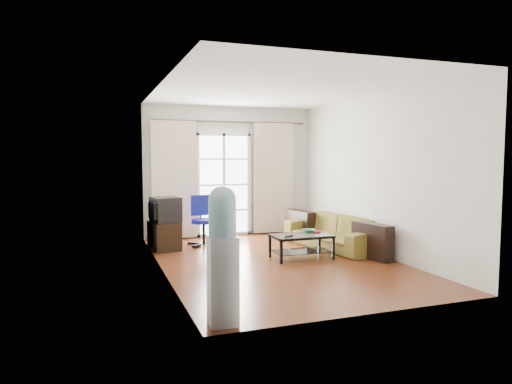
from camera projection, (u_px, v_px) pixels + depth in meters
floor at (276, 261)px, 7.29m from camera, size 5.20×5.20×0.00m
ceiling at (277, 90)px, 7.07m from camera, size 5.20×5.20×0.00m
wall_back at (230, 171)px, 9.62m from camera, size 3.60×0.02×2.70m
wall_front at (371, 188)px, 4.74m from camera, size 3.60×0.02×2.70m
wall_left at (161, 179)px, 6.57m from camera, size 0.02×5.20×2.70m
wall_right at (374, 175)px, 7.79m from camera, size 0.02×5.20×2.70m
french_door at (224, 185)px, 9.54m from camera, size 1.16×0.06×2.15m
curtain_rod at (231, 122)px, 9.44m from camera, size 3.30×0.04×0.04m
curtain_left at (174, 180)px, 9.12m from camera, size 0.90×0.07×2.35m
curtain_right at (274, 178)px, 9.84m from camera, size 0.90×0.07×2.35m
radiator at (267, 218)px, 9.88m from camera, size 0.64×0.12×0.64m
sofa at (332, 232)px, 8.33m from camera, size 2.28×1.50×0.59m
coffee_table at (301, 243)px, 7.47m from camera, size 0.98×0.57×0.40m
bowl at (309, 231)px, 7.66m from camera, size 0.32×0.32×0.05m
book at (310, 232)px, 7.63m from camera, size 0.40×0.41×0.02m
remote at (289, 236)px, 7.26m from camera, size 0.18×0.13×0.02m
tv_stand at (164, 235)px, 8.21m from camera, size 0.54×0.74×0.50m
crt_tv at (165, 210)px, 8.11m from camera, size 0.56×0.57×0.45m
task_chair at (203, 231)px, 8.55m from camera, size 0.67×0.67×0.94m
water_cooler at (223, 253)px, 4.51m from camera, size 0.31×0.30×1.39m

